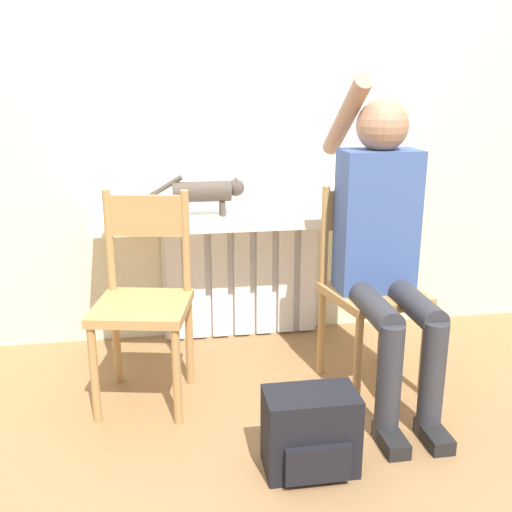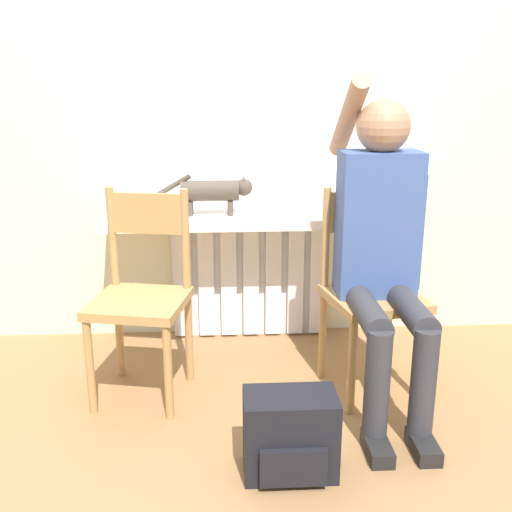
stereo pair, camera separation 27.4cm
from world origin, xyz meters
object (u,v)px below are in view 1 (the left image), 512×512
(chair_right, at_px, (369,285))
(person, at_px, (384,237))
(backpack, at_px, (311,433))
(cat, at_px, (207,192))
(chair_left, at_px, (144,297))

(chair_right, height_order, person, person)
(chair_right, bearing_deg, backpack, -136.03)
(person, relative_size, cat, 2.84)
(cat, xyz_separation_m, backpack, (0.27, -1.14, -0.69))
(chair_left, xyz_separation_m, person, (1.04, -0.12, 0.26))
(chair_left, bearing_deg, person, 5.24)
(person, distance_m, cat, 0.95)
(chair_left, bearing_deg, chair_right, 11.65)
(chair_right, bearing_deg, cat, 132.52)
(chair_right, relative_size, backpack, 2.75)
(cat, bearing_deg, backpack, -76.56)
(chair_left, bearing_deg, backpack, -35.10)
(chair_left, height_order, cat, cat)
(chair_left, distance_m, backpack, 0.93)
(chair_left, height_order, chair_right, same)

